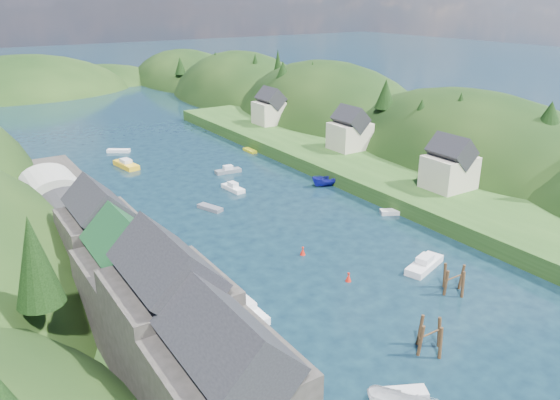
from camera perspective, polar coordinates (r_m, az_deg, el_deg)
ground at (r=94.15m, az=-7.32°, el=1.68°), size 600.00×600.00×0.00m
hillside_right at (r=139.55m, az=5.00°, el=4.88°), size 36.00×245.56×48.00m
far_hills at (r=212.35m, az=-21.93°, el=8.00°), size 103.00×68.00×44.00m
hill_trees at (r=104.30m, az=-11.30°, el=9.64°), size 91.11×152.69×12.02m
quay_left at (r=60.15m, az=-15.41°, el=-9.36°), size 12.00×110.00×2.00m
terrace_left_grass at (r=58.78m, az=-22.00°, el=-10.68°), size 12.00×110.00×2.50m
quayside_buildings at (r=45.32m, az=-13.02°, el=-10.81°), size 8.00×35.84×12.90m
boat_sheds at (r=74.94m, az=-21.77°, el=-0.42°), size 7.00×21.00×7.50m
terrace_right at (r=99.04m, az=8.39°, el=3.32°), size 16.00×120.00×2.40m
right_bank_cottages at (r=105.80m, az=6.78°, el=7.12°), size 9.00×59.24×8.41m
piling_cluster_near at (r=52.47m, az=15.38°, el=-13.82°), size 2.93×2.76×3.71m
piling_cluster_far at (r=62.57m, az=17.67°, el=-8.17°), size 2.97×2.80×3.54m
channel_buoy_near at (r=62.58m, az=7.16°, el=-8.02°), size 0.70×0.70×1.10m
channel_buoy_far at (r=68.11m, az=2.39°, el=-5.36°), size 0.70×0.70×1.10m
moored_boats at (r=70.82m, az=0.91°, el=-4.14°), size 38.23×97.90×2.34m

